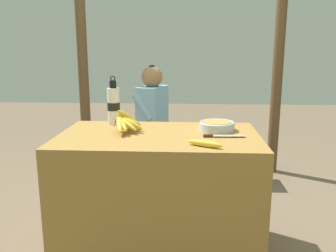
# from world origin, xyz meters

# --- Properties ---
(ground_plane) EXTENTS (12.00, 12.00, 0.00)m
(ground_plane) POSITION_xyz_m (0.00, 0.00, 0.00)
(ground_plane) COLOR #75604C
(market_counter) EXTENTS (1.19, 0.72, 0.76)m
(market_counter) POSITION_xyz_m (0.00, 0.00, 0.38)
(market_counter) COLOR olive
(market_counter) RESTS_ON ground_plane
(banana_bunch_ripe) EXTENTS (0.18, 0.30, 0.15)m
(banana_bunch_ripe) POSITION_xyz_m (-0.21, 0.06, 0.83)
(banana_bunch_ripe) COLOR #4C381E
(banana_bunch_ripe) RESTS_ON market_counter
(serving_bowl) EXTENTS (0.22, 0.22, 0.06)m
(serving_bowl) POSITION_xyz_m (0.35, 0.12, 0.80)
(serving_bowl) COLOR silver
(serving_bowl) RESTS_ON market_counter
(water_bottle) EXTENTS (0.08, 0.08, 0.32)m
(water_bottle) POSITION_xyz_m (-0.32, 0.27, 0.89)
(water_bottle) COLOR white
(water_bottle) RESTS_ON market_counter
(loose_banana_front) EXTENTS (0.19, 0.12, 0.04)m
(loose_banana_front) POSITION_xyz_m (0.26, -0.26, 0.78)
(loose_banana_front) COLOR gold
(loose_banana_front) RESTS_ON market_counter
(knife) EXTENTS (0.24, 0.04, 0.02)m
(knife) POSITION_xyz_m (0.35, -0.05, 0.77)
(knife) COLOR #BCBCC1
(knife) RESTS_ON market_counter
(wooden_bench) EXTENTS (1.55, 0.32, 0.40)m
(wooden_bench) POSITION_xyz_m (0.08, 1.26, 0.33)
(wooden_bench) COLOR brown
(wooden_bench) RESTS_ON ground_plane
(seated_vendor) EXTENTS (0.46, 0.43, 1.11)m
(seated_vendor) POSITION_xyz_m (-0.20, 1.24, 0.64)
(seated_vendor) COLOR #232328
(seated_vendor) RESTS_ON ground_plane
(banana_bunch_green) EXTENTS (0.16, 0.27, 0.12)m
(banana_bunch_green) POSITION_xyz_m (0.53, 1.25, 0.46)
(banana_bunch_green) COLOR #4C381E
(banana_bunch_green) RESTS_ON wooden_bench
(support_post_near) EXTENTS (0.10, 0.10, 2.34)m
(support_post_near) POSITION_xyz_m (-0.90, 1.55, 1.17)
(support_post_near) COLOR brown
(support_post_near) RESTS_ON ground_plane
(support_post_far) EXTENTS (0.10, 0.10, 2.34)m
(support_post_far) POSITION_xyz_m (1.05, 1.55, 1.17)
(support_post_far) COLOR brown
(support_post_far) RESTS_ON ground_plane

